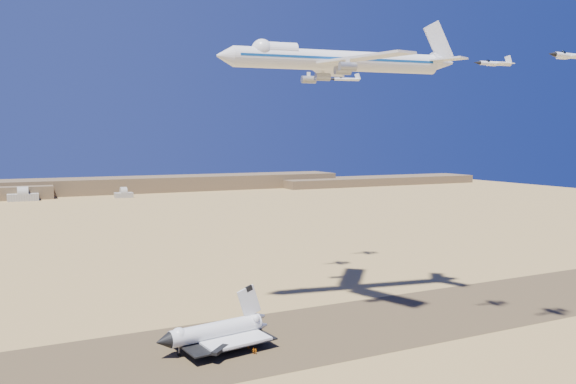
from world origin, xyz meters
name	(u,v)px	position (x,y,z in m)	size (l,w,h in m)	color
ground	(251,343)	(0.00, 0.00, 0.00)	(1200.00, 1200.00, 0.00)	tan
runway	(251,343)	(0.00, 0.00, 0.03)	(600.00, 50.00, 0.06)	brown
ridgeline	(138,186)	(65.32, 527.31, 7.63)	(960.00, 90.00, 18.00)	brown
hangars	(19,197)	(-64.00, 478.43, 4.83)	(200.50, 29.50, 30.00)	#A19D8F
shuttle	(215,333)	(-11.21, 1.03, 4.73)	(35.83, 25.37, 17.61)	silver
carrier_747	(331,60)	(37.53, 17.27, 90.10)	(89.14, 67.91, 22.12)	white
crew_a	(256,351)	(-2.18, -9.09, 0.91)	(0.62, 0.41, 1.71)	orange
crew_b	(248,345)	(-2.52, -3.87, 1.00)	(0.92, 0.53, 1.89)	orange
crew_c	(254,351)	(-2.78, -8.78, 1.03)	(1.13, 0.58, 1.93)	orange
chase_jet_a	(494,63)	(71.40, -24.82, 85.90)	(13.67, 7.65, 3.43)	white
chase_jet_b	(570,56)	(82.34, -42.60, 86.56)	(16.23, 8.55, 4.04)	white
chase_jet_c	(311,67)	(52.16, 60.23, 93.73)	(14.65, 8.19, 3.67)	white
chase_jet_d	(346,79)	(80.17, 76.85, 91.42)	(15.26, 8.84, 3.88)	white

